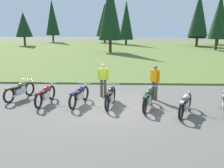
{
  "coord_description": "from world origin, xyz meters",
  "views": [
    {
      "loc": [
        0.46,
        -10.71,
        3.48
      ],
      "look_at": [
        0.0,
        0.6,
        0.9
      ],
      "focal_mm": 41.22,
      "sensor_mm": 36.0,
      "label": 1
    }
  ],
  "objects_px": {
    "motorcycle_british_green": "(148,98)",
    "rider_in_hivis_vest": "(155,80)",
    "motorcycle_silver": "(185,104)",
    "motorcycle_red": "(46,95)",
    "motorcycle_olive": "(20,90)",
    "motorcycle_black": "(110,96)",
    "rider_near_row_end": "(103,78)",
    "motorcycle_navy": "(79,95)"
  },
  "relations": [
    {
      "from": "rider_in_hivis_vest",
      "to": "motorcycle_navy",
      "type": "bearing_deg",
      "value": -164.77
    },
    {
      "from": "motorcycle_olive",
      "to": "rider_near_row_end",
      "type": "height_order",
      "value": "rider_near_row_end"
    },
    {
      "from": "motorcycle_british_green",
      "to": "motorcycle_red",
      "type": "bearing_deg",
      "value": 174.31
    },
    {
      "from": "motorcycle_olive",
      "to": "motorcycle_british_green",
      "type": "height_order",
      "value": "same"
    },
    {
      "from": "motorcycle_black",
      "to": "rider_near_row_end",
      "type": "distance_m",
      "value": 1.59
    },
    {
      "from": "motorcycle_british_green",
      "to": "motorcycle_silver",
      "type": "height_order",
      "value": "same"
    },
    {
      "from": "motorcycle_olive",
      "to": "motorcycle_silver",
      "type": "bearing_deg",
      "value": -14.04
    },
    {
      "from": "motorcycle_british_green",
      "to": "motorcycle_black",
      "type": "bearing_deg",
      "value": 169.05
    },
    {
      "from": "motorcycle_navy",
      "to": "motorcycle_red",
      "type": "bearing_deg",
      "value": 178.53
    },
    {
      "from": "motorcycle_red",
      "to": "motorcycle_black",
      "type": "distance_m",
      "value": 2.95
    },
    {
      "from": "motorcycle_olive",
      "to": "motorcycle_red",
      "type": "relative_size",
      "value": 0.96
    },
    {
      "from": "motorcycle_olive",
      "to": "motorcycle_black",
      "type": "height_order",
      "value": "same"
    },
    {
      "from": "motorcycle_black",
      "to": "rider_near_row_end",
      "type": "xyz_separation_m",
      "value": [
        -0.42,
        1.44,
        0.51
      ]
    },
    {
      "from": "motorcycle_red",
      "to": "motorcycle_navy",
      "type": "bearing_deg",
      "value": -1.47
    },
    {
      "from": "motorcycle_navy",
      "to": "rider_near_row_end",
      "type": "xyz_separation_m",
      "value": [
        0.97,
        1.34,
        0.51
      ]
    },
    {
      "from": "motorcycle_red",
      "to": "motorcycle_silver",
      "type": "height_order",
      "value": "same"
    },
    {
      "from": "motorcycle_red",
      "to": "rider_in_hivis_vest",
      "type": "bearing_deg",
      "value": 10.2
    },
    {
      "from": "motorcycle_navy",
      "to": "motorcycle_black",
      "type": "distance_m",
      "value": 1.4
    },
    {
      "from": "motorcycle_olive",
      "to": "rider_in_hivis_vest",
      "type": "height_order",
      "value": "rider_in_hivis_vest"
    },
    {
      "from": "motorcycle_olive",
      "to": "motorcycle_red",
      "type": "height_order",
      "value": "same"
    },
    {
      "from": "motorcycle_british_green",
      "to": "rider_near_row_end",
      "type": "xyz_separation_m",
      "value": [
        -2.04,
        1.76,
        0.51
      ]
    },
    {
      "from": "motorcycle_silver",
      "to": "rider_in_hivis_vest",
      "type": "xyz_separation_m",
      "value": [
        -0.98,
        2.05,
        0.51
      ]
    },
    {
      "from": "motorcycle_olive",
      "to": "rider_in_hivis_vest",
      "type": "bearing_deg",
      "value": 1.69
    },
    {
      "from": "rider_in_hivis_vest",
      "to": "motorcycle_red",
      "type": "bearing_deg",
      "value": -169.8
    },
    {
      "from": "rider_near_row_end",
      "to": "rider_in_hivis_vest",
      "type": "xyz_separation_m",
      "value": [
        2.48,
        -0.4,
        0.0
      ]
    },
    {
      "from": "motorcycle_red",
      "to": "motorcycle_navy",
      "type": "xyz_separation_m",
      "value": [
        1.55,
        -0.04,
        0.0
      ]
    },
    {
      "from": "motorcycle_red",
      "to": "motorcycle_navy",
      "type": "height_order",
      "value": "same"
    },
    {
      "from": "motorcycle_red",
      "to": "motorcycle_black",
      "type": "bearing_deg",
      "value": -2.75
    },
    {
      "from": "rider_in_hivis_vest",
      "to": "motorcycle_silver",
      "type": "bearing_deg",
      "value": -64.43
    },
    {
      "from": "motorcycle_black",
      "to": "rider_near_row_end",
      "type": "bearing_deg",
      "value": 106.23
    },
    {
      "from": "motorcycle_british_green",
      "to": "rider_in_hivis_vest",
      "type": "bearing_deg",
      "value": 72.01
    },
    {
      "from": "motorcycle_red",
      "to": "motorcycle_british_green",
      "type": "distance_m",
      "value": 4.59
    },
    {
      "from": "motorcycle_olive",
      "to": "motorcycle_black",
      "type": "xyz_separation_m",
      "value": [
        4.4,
        -0.85,
        0.0
      ]
    },
    {
      "from": "motorcycle_silver",
      "to": "motorcycle_red",
      "type": "bearing_deg",
      "value": 169.1
    },
    {
      "from": "motorcycle_black",
      "to": "rider_in_hivis_vest",
      "type": "distance_m",
      "value": 2.36
    },
    {
      "from": "motorcycle_navy",
      "to": "rider_in_hivis_vest",
      "type": "relative_size",
      "value": 1.23
    },
    {
      "from": "motorcycle_navy",
      "to": "rider_near_row_end",
      "type": "distance_m",
      "value": 1.73
    },
    {
      "from": "motorcycle_navy",
      "to": "rider_near_row_end",
      "type": "height_order",
      "value": "rider_near_row_end"
    },
    {
      "from": "motorcycle_navy",
      "to": "motorcycle_british_green",
      "type": "xyz_separation_m",
      "value": [
        3.01,
        -0.42,
        0.0
      ]
    },
    {
      "from": "motorcycle_navy",
      "to": "motorcycle_silver",
      "type": "xyz_separation_m",
      "value": [
        4.44,
        -1.11,
        0.0
      ]
    },
    {
      "from": "motorcycle_navy",
      "to": "motorcycle_british_green",
      "type": "relative_size",
      "value": 1.0
    },
    {
      "from": "motorcycle_red",
      "to": "rider_near_row_end",
      "type": "bearing_deg",
      "value": 27.25
    }
  ]
}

